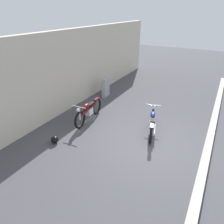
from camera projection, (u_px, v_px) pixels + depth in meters
The scene contains 7 objects.
ground_plane at pixel (150, 142), 7.09m from camera, with size 40.00×40.00×0.00m, color #47474C.
building_wall at pixel (51, 77), 8.19m from camera, with size 18.00×0.30×3.43m, color beige.
curb_strip at pixel (206, 157), 6.28m from camera, with size 18.00×0.24×0.12m, color #B7B2A8.
stone_marker at pixel (106, 87), 10.59m from camera, with size 0.54×0.20×0.99m, color #9E9EA3.
helmet at pixel (55, 140), 7.01m from camera, with size 0.26×0.26×0.26m, color black.
motorcycle_blue at pixel (152, 123), 7.48m from camera, with size 1.89×0.76×0.87m.
motorcycle_maroon at pixel (88, 111), 8.29m from camera, with size 2.06×0.57×0.92m.
Camera 1 is at (-5.74, -1.66, 4.18)m, focal length 32.48 mm.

